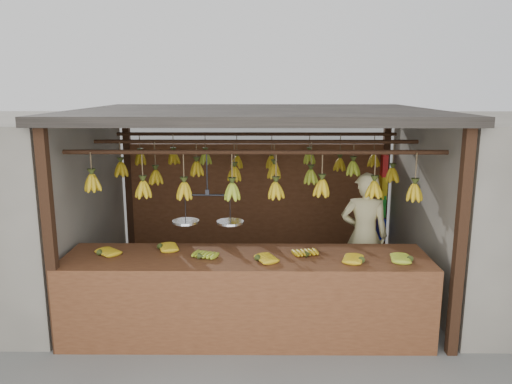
{
  "coord_description": "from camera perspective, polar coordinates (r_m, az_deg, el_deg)",
  "views": [
    {
      "loc": [
        0.05,
        -6.15,
        2.67
      ],
      "look_at": [
        0.0,
        0.3,
        1.3
      ],
      "focal_mm": 35.0,
      "sensor_mm": 36.0,
      "label": 1
    }
  ],
  "objects": [
    {
      "name": "ground",
      "position": [
        6.7,
        -0.02,
        -11.48
      ],
      "size": [
        80.0,
        80.0,
        0.0
      ],
      "primitive_type": "plane",
      "color": "#5B5B57"
    },
    {
      "name": "stall",
      "position": [
        6.51,
        0.0,
        5.84
      ],
      "size": [
        4.3,
        3.3,
        2.4
      ],
      "color": "black",
      "rests_on": "ground"
    },
    {
      "name": "bag_bundles",
      "position": [
        7.91,
        14.26,
        -0.51
      ],
      "size": [
        0.08,
        0.26,
        1.33
      ],
      "color": "red",
      "rests_on": "ground"
    },
    {
      "name": "balance_scale",
      "position": [
        5.36,
        -5.52,
        -3.04
      ],
      "size": [
        0.76,
        0.3,
        0.77
      ],
      "color": "black",
      "rests_on": "ground"
    },
    {
      "name": "counter",
      "position": [
        5.28,
        -1.12,
        -9.7
      ],
      "size": [
        3.88,
        0.88,
        0.96
      ],
      "color": "#58301A",
      "rests_on": "ground"
    },
    {
      "name": "vendor",
      "position": [
        6.47,
        12.26,
        -4.94
      ],
      "size": [
        0.64,
        0.47,
        1.63
      ],
      "primitive_type": "imported",
      "rotation": [
        0.0,
        0.0,
        3.01
      ],
      "color": "beige",
      "rests_on": "ground"
    },
    {
      "name": "hanging_bananas",
      "position": [
        6.24,
        -0.07,
        2.24
      ],
      "size": [
        3.58,
        2.24,
        0.4
      ],
      "color": "#B79213",
      "rests_on": "ground"
    }
  ]
}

